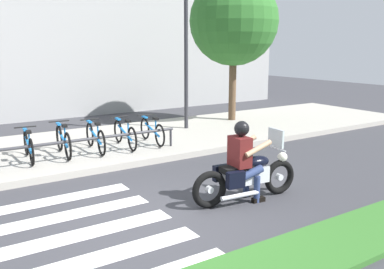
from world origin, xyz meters
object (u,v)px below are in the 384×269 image
bicycle_1 (29,146)px  bike_rack (87,140)px  bicycle_5 (152,131)px  bicycle_3 (95,137)px  rider (244,156)px  tree_near_rack (234,21)px  bicycle_4 (125,134)px  bicycle_2 (63,141)px  street_lamp (186,48)px  motorcycle (247,175)px

bicycle_1 → bike_rack: size_ratio=0.35×
bicycle_5 → bike_rack: bearing=-164.1°
bike_rack → bicycle_3: bearing=54.9°
bicycle_3 → bike_rack: (-0.39, -0.55, 0.08)m
rider → bicycle_3: (-1.11, 4.27, -0.34)m
bicycle_5 → tree_near_rack: (3.99, 1.63, 2.99)m
rider → bicycle_4: size_ratio=0.85×
bicycle_2 → bicycle_3: size_ratio=0.97×
bicycle_1 → tree_near_rack: bearing=12.9°
bicycle_4 → bike_rack: 1.30m
rider → bicycle_4: 4.29m
bike_rack → bicycle_5: bearing=15.9°
bicycle_3 → street_lamp: (3.41, 1.23, 2.13)m
bicycle_3 → tree_near_rack: tree_near_rack is taller
motorcycle → rider: rider is taller
bike_rack → street_lamp: (3.80, 1.78, 2.06)m
bicycle_1 → bicycle_3: size_ratio=0.93×
rider → bicycle_1: 5.04m
rider → bicycle_2: 4.68m
bicycle_3 → bicycle_5: (1.56, 0.00, -0.01)m
bicycle_5 → rider: bearing=-96.0°
bicycle_2 → bicycle_5: (2.34, 0.00, -0.02)m
bicycle_1 → bicycle_4: 2.34m
bicycle_5 → street_lamp: size_ratio=0.37×
motorcycle → bicycle_4: motorcycle is taller
rider → bicycle_3: rider is taller
rider → bike_rack: (-1.50, 3.71, -0.26)m
bicycle_1 → bicycle_4: size_ratio=0.91×
bicycle_2 → street_lamp: (4.19, 1.23, 2.12)m
motorcycle → bicycle_4: 4.30m
motorcycle → bicycle_2: (-1.97, 4.28, 0.04)m
motorcycle → bicycle_5: motorcycle is taller
bicycle_2 → street_lamp: street_lamp is taller
street_lamp → tree_near_rack: (2.14, 0.40, 0.85)m
bicycle_5 → motorcycle: bearing=-95.0°
motorcycle → street_lamp: 6.32m
bicycle_1 → bicycle_5: (3.12, 0.00, -0.00)m
street_lamp → bike_rack: bearing=-154.9°
bicycle_2 → tree_near_rack: tree_near_rack is taller
bicycle_2 → bicycle_1: bearing=179.9°
rider → bicycle_4: bearing=94.4°
rider → street_lamp: street_lamp is taller
bicycle_2 → tree_near_rack: 7.18m
bike_rack → bicycle_2: bearing=125.1°
motorcycle → bicycle_2: bearing=114.7°
tree_near_rack → bicycle_4: bearing=-161.1°
motorcycle → tree_near_rack: size_ratio=0.43×
bicycle_3 → bike_rack: bearing=-125.1°
bicycle_2 → bike_rack: size_ratio=0.36×
bicycle_2 → bicycle_5: size_ratio=1.01×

